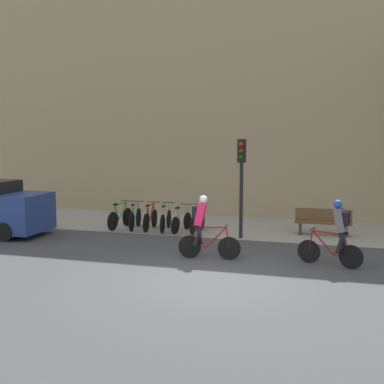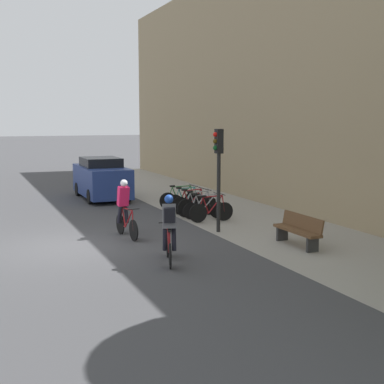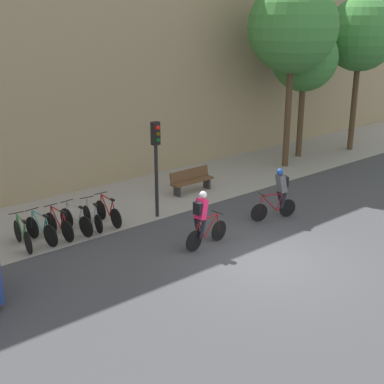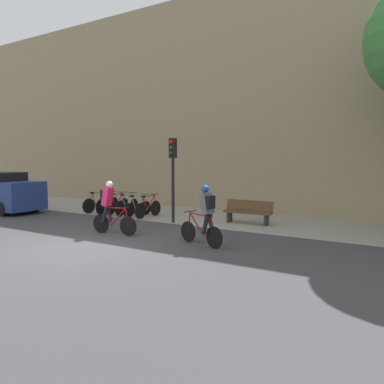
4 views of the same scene
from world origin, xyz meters
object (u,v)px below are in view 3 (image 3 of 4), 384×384
parked_bike_2 (59,225)px  parked_bike_5 (108,212)px  parked_bike_3 (76,221)px  cyclist_grey (279,192)px  parked_bike_0 (23,235)px  parked_bike_1 (41,230)px  bench (191,180)px  parked_bike_4 (93,217)px  traffic_light_pole (156,152)px  cyclist_pink (203,218)px

parked_bike_2 → parked_bike_5: size_ratio=1.00×
parked_bike_2 → parked_bike_5: bearing=-0.0°
parked_bike_2 → parked_bike_3: parked_bike_3 is taller
cyclist_grey → parked_bike_0: 8.29m
cyclist_grey → parked_bike_1: size_ratio=1.06×
bench → parked_bike_1: bearing=-173.5°
parked_bike_0 → parked_bike_2: parked_bike_0 is taller
parked_bike_4 → traffic_light_pole: 2.96m
parked_bike_3 → parked_bike_4: bearing=-0.0°
parked_bike_4 → bench: bearing=8.9°
parked_bike_4 → parked_bike_5: size_ratio=0.96×
parked_bike_4 → parked_bike_3: bearing=180.0°
parked_bike_2 → parked_bike_5: (1.76, -0.00, -0.00)m
parked_bike_3 → bench: (5.41, 0.75, 0.07)m
parked_bike_0 → parked_bike_1: (0.59, 0.00, 0.00)m
traffic_light_pole → bench: traffic_light_pole is taller
parked_bike_5 → bench: size_ratio=0.88×
parked_bike_5 → bench: (4.23, 0.75, 0.08)m
parked_bike_0 → parked_bike_2: bearing=0.0°
cyclist_grey → bench: cyclist_grey is taller
traffic_light_pole → parked_bike_3: bearing=169.6°
cyclist_pink → parked_bike_1: (-3.44, 3.44, -0.54)m
cyclist_grey → parked_bike_3: 6.71m
parked_bike_5 → bench: parked_bike_5 is taller
parked_bike_2 → traffic_light_pole: 3.91m
parked_bike_1 → traffic_light_pole: size_ratio=0.51×
cyclist_grey → parked_bike_0: (-7.58, 3.30, -0.54)m
parked_bike_5 → parked_bike_4: bearing=-179.9°
parked_bike_5 → cyclist_pink: bearing=-72.4°
parked_bike_4 → cyclist_pink: bearing=-64.0°
parked_bike_1 → parked_bike_4: bearing=-0.0°
cyclist_grey → parked_bike_5: cyclist_grey is taller
parked_bike_1 → parked_bike_5: (2.35, -0.00, -0.01)m
cyclist_pink → parked_bike_0: size_ratio=1.03×
cyclist_grey → parked_bike_5: 5.72m
cyclist_pink → parked_bike_0: 5.33m
traffic_light_pole → parked_bike_0: bearing=173.6°
parked_bike_1 → parked_bike_3: (1.18, -0.00, -0.00)m
parked_bike_0 → parked_bike_1: parked_bike_1 is taller
parked_bike_1 → bench: size_ratio=0.88×
parked_bike_4 → traffic_light_pole: traffic_light_pole is taller
parked_bike_1 → traffic_light_pole: traffic_light_pole is taller
parked_bike_0 → parked_bike_1: size_ratio=1.03×
parked_bike_1 → parked_bike_5: 2.35m
bench → traffic_light_pole: bearing=-154.0°
parked_bike_5 → traffic_light_pole: traffic_light_pole is taller
parked_bike_3 → traffic_light_pole: (2.80, -0.52, 1.87)m
parked_bike_4 → bench: size_ratio=0.84×
parked_bike_1 → parked_bike_3: 1.18m
cyclist_pink → bench: bearing=53.2°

